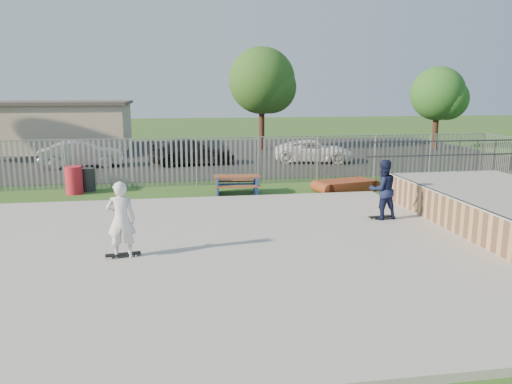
{
  "coord_description": "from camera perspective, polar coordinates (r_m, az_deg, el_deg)",
  "views": [
    {
      "loc": [
        0.17,
        -11.66,
        3.95
      ],
      "look_at": [
        2.37,
        2.0,
        1.1
      ],
      "focal_mm": 35.0,
      "sensor_mm": 36.0,
      "label": 1
    }
  ],
  "objects": [
    {
      "name": "fence",
      "position": [
        16.53,
        -6.14,
        1.29
      ],
      "size": [
        26.04,
        16.02,
        2.0
      ],
      "color": "gray",
      "rests_on": "ground"
    },
    {
      "name": "quarter_pipe",
      "position": [
        16.12,
        26.49,
        -1.75
      ],
      "size": [
        5.5,
        7.05,
        2.19
      ],
      "color": "tan",
      "rests_on": "ground"
    },
    {
      "name": "car_silver",
      "position": [
        27.19,
        -19.28,
        4.12
      ],
      "size": [
        4.27,
        1.97,
        1.36
      ],
      "primitive_type": "imported",
      "rotation": [
        0.0,
        0.0,
        1.7
      ],
      "color": "silver",
      "rests_on": "parking_lot"
    },
    {
      "name": "skateboard_a",
      "position": [
        15.43,
        14.13,
        -2.83
      ],
      "size": [
        0.82,
        0.29,
        0.08
      ],
      "rotation": [
        0.0,
        0.0,
        0.12
      ],
      "color": "black",
      "rests_on": "concrete_slab"
    },
    {
      "name": "skateboard_b",
      "position": [
        12.02,
        -14.94,
        -6.99
      ],
      "size": [
        0.82,
        0.32,
        0.08
      ],
      "rotation": [
        0.0,
        0.0,
        0.16
      ],
      "color": "black",
      "rests_on": "concrete_slab"
    },
    {
      "name": "skater_white",
      "position": [
        11.79,
        -15.15,
        -3.07
      ],
      "size": [
        0.66,
        0.44,
        1.78
      ],
      "primitive_type": "imported",
      "rotation": [
        0.0,
        0.0,
        3.12
      ],
      "color": "silver",
      "rests_on": "concrete_slab"
    },
    {
      "name": "parking_lot",
      "position": [
        30.91,
        -9.43,
        4.16
      ],
      "size": [
        40.0,
        18.0,
        0.02
      ],
      "primitive_type": "cube",
      "color": "black",
      "rests_on": "ground"
    },
    {
      "name": "trash_bin_grey",
      "position": [
        20.81,
        -18.65,
        1.36
      ],
      "size": [
        0.55,
        0.55,
        0.91
      ],
      "primitive_type": "cylinder",
      "color": "#232326",
      "rests_on": "ground"
    },
    {
      "name": "building",
      "position": [
        35.68,
        -22.56,
        7.0
      ],
      "size": [
        10.4,
        6.4,
        3.2
      ],
      "color": "beige",
      "rests_on": "ground"
    },
    {
      "name": "trash_bin_red",
      "position": [
        20.39,
        -20.08,
        1.28
      ],
      "size": [
        0.64,
        0.64,
        1.07
      ],
      "primitive_type": "cylinder",
      "color": "red",
      "rests_on": "ground"
    },
    {
      "name": "ground",
      "position": [
        12.31,
        -9.54,
        -7.24
      ],
      "size": [
        120.0,
        120.0,
        0.0
      ],
      "primitive_type": "plane",
      "color": "#325E20",
      "rests_on": "ground"
    },
    {
      "name": "tree_right",
      "position": [
        35.68,
        20.06,
        10.5
      ],
      "size": [
        3.54,
        3.54,
        5.46
      ],
      "color": "#3B2617",
      "rests_on": "ground"
    },
    {
      "name": "skater_navy",
      "position": [
        15.24,
        14.29,
        0.27
      ],
      "size": [
        0.94,
        0.77,
        1.78
      ],
      "primitive_type": "imported",
      "rotation": [
        0.0,
        0.0,
        3.26
      ],
      "color": "#131A3D",
      "rests_on": "concrete_slab"
    },
    {
      "name": "funbox",
      "position": [
        20.03,
        10.21,
        0.71
      ],
      "size": [
        2.36,
        1.58,
        0.43
      ],
      "rotation": [
        0.0,
        0.0,
        0.25
      ],
      "color": "maroon",
      "rests_on": "ground"
    },
    {
      "name": "tree_mid",
      "position": [
        33.28,
        0.67,
        12.59
      ],
      "size": [
        4.33,
        4.33,
        6.68
      ],
      "color": "#45261B",
      "rests_on": "ground"
    },
    {
      "name": "car_dark",
      "position": [
        26.84,
        -7.32,
        4.55
      ],
      "size": [
        4.77,
        2.44,
        1.33
      ],
      "primitive_type": "imported",
      "rotation": [
        0.0,
        0.0,
        1.7
      ],
      "color": "black",
      "rests_on": "parking_lot"
    },
    {
      "name": "car_white",
      "position": [
        27.69,
        6.68,
        4.66
      ],
      "size": [
        4.67,
        2.93,
        1.2
      ],
      "primitive_type": "imported",
      "rotation": [
        0.0,
        0.0,
        1.34
      ],
      "color": "white",
      "rests_on": "parking_lot"
    },
    {
      "name": "concrete_slab",
      "position": [
        12.28,
        -9.55,
        -6.91
      ],
      "size": [
        15.0,
        12.0,
        0.15
      ],
      "primitive_type": "cube",
      "color": "#A2A39D",
      "rests_on": "ground"
    },
    {
      "name": "picnic_table",
      "position": [
        19.05,
        -2.22,
        0.81
      ],
      "size": [
        1.84,
        1.55,
        0.74
      ],
      "rotation": [
        0.0,
        0.0,
        -0.07
      ],
      "color": "brown",
      "rests_on": "ground"
    }
  ]
}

